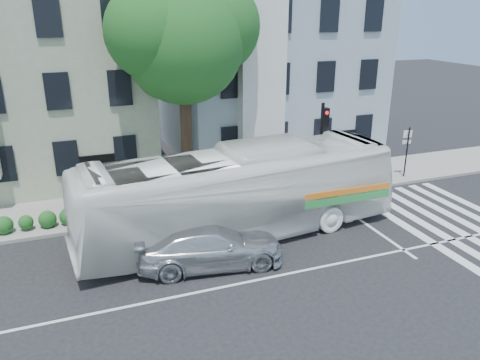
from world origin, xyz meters
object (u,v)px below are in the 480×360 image
traffic_signal (322,138)px  sedan (210,245)px  fire_hydrant (357,167)px  bus (240,193)px

traffic_signal → sedan: bearing=-152.9°
sedan → fire_hydrant: size_ratio=6.83×
bus → sedan: bearing=129.8°
bus → traffic_signal: 5.80m
sedan → bus: bearing=-37.2°
fire_hydrant → traffic_signal: bearing=-149.6°
traffic_signal → fire_hydrant: (3.69, 2.17, -2.54)m
sedan → traffic_signal: 8.54m
bus → fire_hydrant: bearing=-67.8°
sedan → traffic_signal: (7.00, 4.33, 2.31)m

